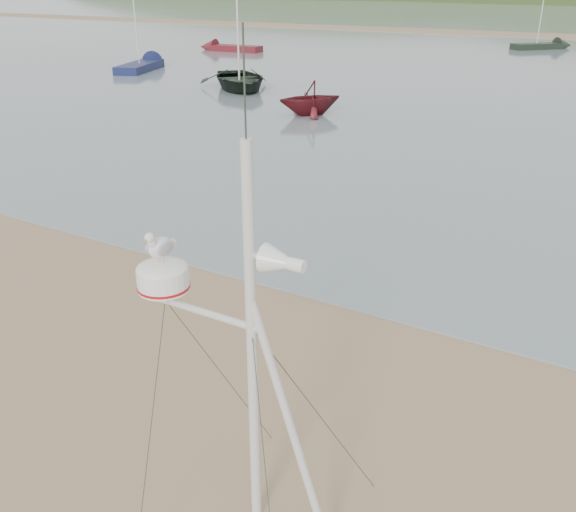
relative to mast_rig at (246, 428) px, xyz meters
The scene contains 7 objects.
ground 3.28m from the mast_rig, 162.39° to the left, with size 560.00×560.00×0.00m, color #917353.
mast_rig is the anchor object (origin of this frame).
boat_dark 29.65m from the mast_rig, 124.55° to the left, with size 3.85×1.12×5.39m, color black.
boat_red 22.54m from the mast_rig, 116.60° to the left, with size 2.46×1.50×2.85m, color #5A141A.
sailboat_blue_near 39.99m from the mast_rig, 133.50° to the left, with size 3.80×6.73×6.56m.
dinghy_red_far 50.34m from the mast_rig, 126.19° to the left, with size 5.95×1.87×1.43m.
sailboat_dark_mid 56.90m from the mast_rig, 95.61° to the left, with size 5.09×5.23×5.87m.
Camera 1 is at (5.81, -5.07, 5.53)m, focal length 38.00 mm.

